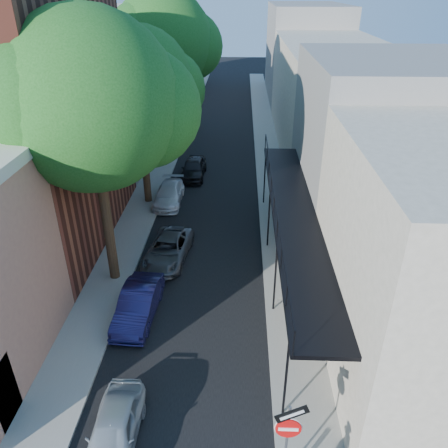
# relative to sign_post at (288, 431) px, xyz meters

# --- Properties ---
(road_surface) EXTENTS (6.00, 64.00, 0.01)m
(road_surface) POSITION_rel_sign_post_xyz_m (-3.16, 29.03, -2.03)
(road_surface) COLOR black
(road_surface) RESTS_ON ground
(sidewalk_left) EXTENTS (2.00, 64.00, 0.12)m
(sidewalk_left) POSITION_rel_sign_post_xyz_m (-7.16, 29.03, -1.98)
(sidewalk_left) COLOR gray
(sidewalk_left) RESTS_ON ground
(sidewalk_right) EXTENTS (2.00, 64.00, 0.12)m
(sidewalk_right) POSITION_rel_sign_post_xyz_m (0.84, 29.03, -1.98)
(sidewalk_right) COLOR gray
(sidewalk_right) RESTS_ON ground
(buildings_left) EXTENTS (10.10, 59.10, 12.00)m
(buildings_left) POSITION_rel_sign_post_xyz_m (-12.46, 27.79, 2.90)
(buildings_left) COLOR tan
(buildings_left) RESTS_ON ground
(buildings_right) EXTENTS (9.80, 55.00, 10.00)m
(buildings_right) POSITION_rel_sign_post_xyz_m (5.83, 28.51, 2.39)
(buildings_right) COLOR beige
(buildings_right) RESTS_ON ground
(sign_post) EXTENTS (0.89, 0.17, 2.99)m
(sign_post) POSITION_rel_sign_post_xyz_m (0.00, 0.00, 0.00)
(sign_post) COLOR #595B60
(sign_post) RESTS_ON ground
(oak_near) EXTENTS (7.48, 6.80, 11.42)m
(oak_near) POSITION_rel_sign_post_xyz_m (-6.53, 9.29, 5.84)
(oak_near) COLOR #362315
(oak_near) RESTS_ON ground
(oak_mid) EXTENTS (6.60, 6.00, 10.20)m
(oak_mid) POSITION_rel_sign_post_xyz_m (-6.58, 17.26, 5.02)
(oak_mid) COLOR #362315
(oak_mid) RESTS_ON ground
(oak_far) EXTENTS (7.70, 7.00, 11.90)m
(oak_far) POSITION_rel_sign_post_xyz_m (-6.51, 26.30, 6.22)
(oak_far) COLOR #362315
(oak_far) RESTS_ON ground
(parked_car_a) EXTENTS (1.40, 3.43, 1.16)m
(parked_car_a) POSITION_rel_sign_post_xyz_m (-4.82, 0.88, -1.45)
(parked_car_a) COLOR #8E979D
(parked_car_a) RESTS_ON ground
(parked_car_b) EXTENTS (1.53, 3.87, 1.25)m
(parked_car_b) POSITION_rel_sign_post_xyz_m (-5.30, 6.47, -1.41)
(parked_car_b) COLOR #181645
(parked_car_b) RESTS_ON ground
(parked_car_c) EXTENTS (2.31, 4.25, 1.13)m
(parked_car_c) POSITION_rel_sign_post_xyz_m (-4.75, 10.70, -1.47)
(parked_car_c) COLOR #4D4E53
(parked_car_c) RESTS_ON ground
(parked_car_d) EXTENTS (1.63, 3.93, 1.14)m
(parked_car_d) POSITION_rel_sign_post_xyz_m (-5.65, 17.02, -1.47)
(parked_car_d) COLOR white
(parked_car_d) RESTS_ON ground
(parked_car_e) EXTENTS (1.64, 3.89, 1.31)m
(parked_car_e) POSITION_rel_sign_post_xyz_m (-4.56, 21.20, -1.38)
(parked_car_e) COLOR black
(parked_car_e) RESTS_ON ground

